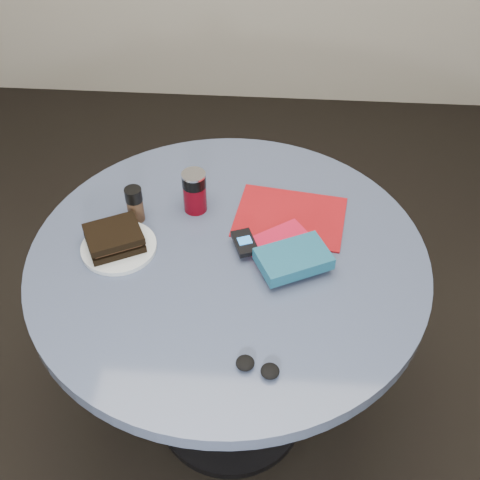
# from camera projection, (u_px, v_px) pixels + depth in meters

# --- Properties ---
(ground) EXTENTS (4.00, 4.00, 0.00)m
(ground) POSITION_uv_depth(u_px,v_px,m) (231.00, 409.00, 2.02)
(ground) COLOR black
(ground) RESTS_ON ground
(table) EXTENTS (1.00, 1.00, 0.75)m
(table) POSITION_uv_depth(u_px,v_px,m) (229.00, 296.00, 1.61)
(table) COLOR black
(table) RESTS_ON ground
(plate) EXTENTS (0.24, 0.24, 0.01)m
(plate) POSITION_uv_depth(u_px,v_px,m) (119.00, 247.00, 1.51)
(plate) COLOR silver
(plate) RESTS_ON table
(sandwich) EXTENTS (0.17, 0.16, 0.05)m
(sandwich) POSITION_uv_depth(u_px,v_px,m) (114.00, 238.00, 1.49)
(sandwich) COLOR black
(sandwich) RESTS_ON plate
(soda_can) EXTENTS (0.08, 0.08, 0.12)m
(soda_can) POSITION_uv_depth(u_px,v_px,m) (195.00, 192.00, 1.58)
(soda_can) COLOR #660510
(soda_can) RESTS_ON table
(pepper_grinder) EXTENTS (0.05, 0.05, 0.10)m
(pepper_grinder) POSITION_uv_depth(u_px,v_px,m) (135.00, 204.00, 1.55)
(pepper_grinder) COLOR #422C1C
(pepper_grinder) RESTS_ON table
(magazine) EXTENTS (0.31, 0.25, 0.01)m
(magazine) POSITION_uv_depth(u_px,v_px,m) (290.00, 217.00, 1.59)
(magazine) COLOR maroon
(magazine) RESTS_ON table
(red_book) EXTENTS (0.20, 0.18, 0.01)m
(red_book) POSITION_uv_depth(u_px,v_px,m) (280.00, 244.00, 1.51)
(red_book) COLOR red
(red_book) RESTS_ON magazine
(novel) EXTENTS (0.20, 0.17, 0.03)m
(novel) POSITION_uv_depth(u_px,v_px,m) (293.00, 259.00, 1.44)
(novel) COLOR navy
(novel) RESTS_ON red_book
(mp3_player) EXTENTS (0.08, 0.10, 0.02)m
(mp3_player) POSITION_uv_depth(u_px,v_px,m) (245.00, 243.00, 1.49)
(mp3_player) COLOR black
(mp3_player) RESTS_ON red_book
(headphones) EXTENTS (0.10, 0.07, 0.02)m
(headphones) POSITION_uv_depth(u_px,v_px,m) (257.00, 367.00, 1.25)
(headphones) COLOR black
(headphones) RESTS_ON table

